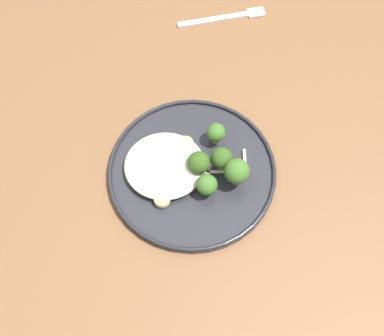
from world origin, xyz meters
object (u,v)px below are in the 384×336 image
Objects in this scene: broccoli_floret_split_head at (237,171)px; seared_scallop_tilted_round at (197,163)px; broccoli_floret_center_pile at (216,133)px; dinner_fork at (225,18)px; broccoli_floret_left_leaning at (206,185)px; seared_scallop_right_edge at (180,172)px; broccoli_floret_beside_noodles at (199,163)px; seared_scallop_center_golden at (185,144)px; broccoli_floret_tall_stalk at (222,158)px; seared_scallop_front_small at (162,199)px; seared_scallop_large_seared at (143,170)px; seared_scallop_left_edge at (149,146)px; dinner_plate at (192,171)px.

seared_scallop_tilted_round is at bearing -24.57° from broccoli_floret_split_head.
broccoli_floret_center_pile is 0.25× the size of dinner_fork.
broccoli_floret_left_leaning is at bearing 79.90° from broccoli_floret_center_pile.
dinner_fork is (-0.08, -0.37, -0.02)m from seared_scallop_right_edge.
broccoli_floret_beside_noodles reaches higher than dinner_fork.
broccoli_floret_beside_noodles is (-0.03, -0.01, 0.02)m from seared_scallop_right_edge.
broccoli_floret_center_pile reaches higher than seared_scallop_right_edge.
broccoli_floret_beside_noodles reaches higher than seared_scallop_tilted_round.
broccoli_floret_beside_noodles is at bearing 115.84° from seared_scallop_center_golden.
broccoli_floret_left_leaning reaches higher than seared_scallop_tilted_round.
broccoli_floret_tall_stalk is at bearing -119.17° from broccoli_floret_left_leaning.
seared_scallop_tilted_round is 0.36m from dinner_fork.
broccoli_floret_left_leaning is 0.40m from dinner_fork.
seared_scallop_front_small is at bearing 52.67° from broccoli_floret_center_pile.
broccoli_floret_beside_noodles reaches higher than seared_scallop_center_golden.
seared_scallop_center_golden is 0.09m from seared_scallop_large_seared.
dinner_fork is (-0.02, -0.30, -0.04)m from broccoli_floret_center_pile.
seared_scallop_front_small is at bearing 50.00° from seared_scallop_tilted_round.
broccoli_floret_tall_stalk is at bearing 176.53° from seared_scallop_tilted_round.
seared_scallop_front_small and seared_scallop_right_edge have the same top height.
seared_scallop_left_edge is at bearing -22.74° from broccoli_floret_split_head.
seared_scallop_left_edge is at bearing -21.29° from seared_scallop_tilted_round.
seared_scallop_center_golden is (-0.04, -0.10, 0.00)m from seared_scallop_front_small.
seared_scallop_left_edge is at bearing -41.43° from seared_scallop_right_edge.
broccoli_floret_tall_stalk is at bearing -146.40° from seared_scallop_front_small.
dinner_fork is at bearing -112.08° from seared_scallop_large_seared.
seared_scallop_right_edge is at bearing 31.30° from seared_scallop_tilted_round.
broccoli_floret_tall_stalk reaches higher than dinner_fork.
broccoli_floret_left_leaning is at bearing 120.50° from dinner_plate.
broccoli_floret_left_leaning is at bearing 108.43° from broccoli_floret_beside_noodles.
dinner_fork is at bearing -95.88° from broccoli_floret_left_leaning.
broccoli_floret_tall_stalk is at bearing -166.54° from broccoli_floret_beside_noodles.
dinner_fork is at bearing -94.47° from broccoli_floret_center_pile.
dinner_plate is 4.61× the size of broccoli_floret_split_head.
seared_scallop_front_small is at bearing 70.45° from seared_scallop_center_golden.
dinner_plate is 1.57× the size of dinner_fork.
seared_scallop_center_golden is 0.85× the size of seared_scallop_tilted_round.
broccoli_floret_split_head is (-0.12, -0.04, 0.03)m from seared_scallop_front_small.
broccoli_floret_tall_stalk is 0.86× the size of broccoli_floret_split_head.
seared_scallop_front_small is at bearing 123.27° from seared_scallop_large_seared.
broccoli_floret_tall_stalk is (-0.06, 0.04, 0.02)m from seared_scallop_center_golden.
seared_scallop_front_small is at bearing 17.32° from broccoli_floret_split_head.
broccoli_floret_tall_stalk is 0.29× the size of dinner_fork.
seared_scallop_tilted_round reaches higher than dinner_plate.
broccoli_floret_beside_noodles reaches higher than seared_scallop_front_small.
seared_scallop_left_edge is at bearing -27.01° from broccoli_floret_beside_noodles.
dinner_fork is (-0.14, -0.32, -0.02)m from seared_scallop_left_edge.
dinner_fork is (-0.15, -0.37, -0.02)m from seared_scallop_large_seared.
seared_scallop_center_golden reaches higher than seared_scallop_tilted_round.
seared_scallop_large_seared reaches higher than dinner_plate.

